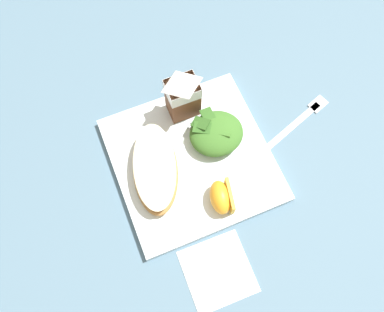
{
  "coord_description": "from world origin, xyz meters",
  "views": [
    {
      "loc": [
        -0.1,
        -0.24,
        0.68
      ],
      "look_at": [
        0.0,
        0.0,
        0.03
      ],
      "focal_mm": 36.48,
      "sensor_mm": 36.0,
      "label": 1
    }
  ],
  "objects_px": {
    "green_salad_pile": "(216,133)",
    "paper_napkin": "(218,271)",
    "metal_fork": "(298,122)",
    "white_plate": "(192,160)",
    "cheesy_pizza_bread": "(156,170)",
    "orange_wedge_front": "(221,197)",
    "milk_carton": "(183,94)"
  },
  "relations": [
    {
      "from": "orange_wedge_front",
      "to": "cheesy_pizza_bread",
      "type": "bearing_deg",
      "value": 133.91
    },
    {
      "from": "white_plate",
      "to": "milk_carton",
      "type": "distance_m",
      "value": 0.12
    },
    {
      "from": "white_plate",
      "to": "orange_wedge_front",
      "type": "bearing_deg",
      "value": -79.91
    },
    {
      "from": "metal_fork",
      "to": "white_plate",
      "type": "bearing_deg",
      "value": 179.12
    },
    {
      "from": "cheesy_pizza_bread",
      "to": "metal_fork",
      "type": "height_order",
      "value": "cheesy_pizza_bread"
    },
    {
      "from": "milk_carton",
      "to": "paper_napkin",
      "type": "bearing_deg",
      "value": -100.84
    },
    {
      "from": "cheesy_pizza_bread",
      "to": "orange_wedge_front",
      "type": "distance_m",
      "value": 0.13
    },
    {
      "from": "white_plate",
      "to": "orange_wedge_front",
      "type": "height_order",
      "value": "orange_wedge_front"
    },
    {
      "from": "white_plate",
      "to": "paper_napkin",
      "type": "relative_size",
      "value": 2.55
    },
    {
      "from": "green_salad_pile",
      "to": "orange_wedge_front",
      "type": "distance_m",
      "value": 0.12
    },
    {
      "from": "paper_napkin",
      "to": "cheesy_pizza_bread",
      "type": "bearing_deg",
      "value": 100.1
    },
    {
      "from": "milk_carton",
      "to": "cheesy_pizza_bread",
      "type": "bearing_deg",
      "value": -132.47
    },
    {
      "from": "green_salad_pile",
      "to": "orange_wedge_front",
      "type": "bearing_deg",
      "value": -109.35
    },
    {
      "from": "cheesy_pizza_bread",
      "to": "green_salad_pile",
      "type": "distance_m",
      "value": 0.13
    },
    {
      "from": "green_salad_pile",
      "to": "metal_fork",
      "type": "distance_m",
      "value": 0.17
    },
    {
      "from": "green_salad_pile",
      "to": "metal_fork",
      "type": "bearing_deg",
      "value": -8.32
    },
    {
      "from": "paper_napkin",
      "to": "metal_fork",
      "type": "distance_m",
      "value": 0.32
    },
    {
      "from": "green_salad_pile",
      "to": "cheesy_pizza_bread",
      "type": "bearing_deg",
      "value": -169.72
    },
    {
      "from": "white_plate",
      "to": "milk_carton",
      "type": "xyz_separation_m",
      "value": [
        0.02,
        0.1,
        0.07
      ]
    },
    {
      "from": "white_plate",
      "to": "metal_fork",
      "type": "distance_m",
      "value": 0.22
    },
    {
      "from": "white_plate",
      "to": "metal_fork",
      "type": "bearing_deg",
      "value": -0.88
    },
    {
      "from": "green_salad_pile",
      "to": "paper_napkin",
      "type": "height_order",
      "value": "green_salad_pile"
    },
    {
      "from": "green_salad_pile",
      "to": "paper_napkin",
      "type": "relative_size",
      "value": 0.91
    },
    {
      "from": "cheesy_pizza_bread",
      "to": "paper_napkin",
      "type": "distance_m",
      "value": 0.2
    },
    {
      "from": "milk_carton",
      "to": "metal_fork",
      "type": "relative_size",
      "value": 0.6
    },
    {
      "from": "green_salad_pile",
      "to": "paper_napkin",
      "type": "bearing_deg",
      "value": -112.44
    },
    {
      "from": "cheesy_pizza_bread",
      "to": "orange_wedge_front",
      "type": "bearing_deg",
      "value": -46.09
    },
    {
      "from": "orange_wedge_front",
      "to": "metal_fork",
      "type": "distance_m",
      "value": 0.23
    },
    {
      "from": "milk_carton",
      "to": "orange_wedge_front",
      "type": "distance_m",
      "value": 0.2
    },
    {
      "from": "cheesy_pizza_bread",
      "to": "milk_carton",
      "type": "height_order",
      "value": "milk_carton"
    },
    {
      "from": "green_salad_pile",
      "to": "milk_carton",
      "type": "xyz_separation_m",
      "value": [
        -0.03,
        0.08,
        0.04
      ]
    },
    {
      "from": "cheesy_pizza_bread",
      "to": "orange_wedge_front",
      "type": "xyz_separation_m",
      "value": [
        0.09,
        -0.09,
        0.0
      ]
    }
  ]
}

